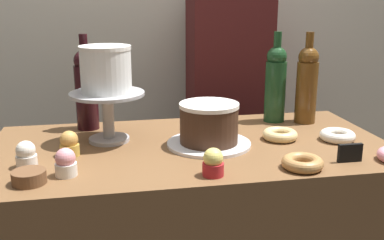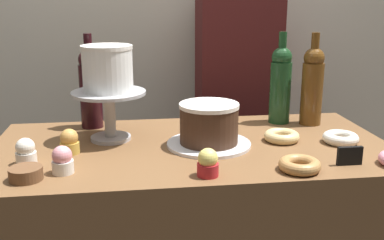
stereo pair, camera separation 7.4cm
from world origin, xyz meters
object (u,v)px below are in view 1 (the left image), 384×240
object	(u,v)px
white_layer_cake	(106,69)
price_sign_chalkboard	(350,153)
donut_maple	(302,163)
cupcake_lemon	(213,163)
wine_bottle_amber	(307,83)
cupcake_vanilla	(26,155)
cookie_stack	(29,177)
chocolate_round_cake	(209,123)
donut_glazed	(280,135)
cake_stand_pedestal	(108,108)
donut_sugar	(337,136)
barista_figure	(228,118)
wine_bottle_dark_red	(86,88)
cupcake_caramel	(69,144)
wine_bottle_green	(276,82)
cupcake_strawberry	(66,163)
coffee_cup_ceramic	(209,115)

from	to	relation	value
white_layer_cake	price_sign_chalkboard	xyz separation A→B (m)	(0.66, -0.32, -0.20)
donut_maple	cupcake_lemon	bearing A→B (deg)	-179.33
wine_bottle_amber	cupcake_vanilla	distance (m)	0.97
cookie_stack	donut_maple	bearing A→B (deg)	-2.62
chocolate_round_cake	donut_glazed	distance (m)	0.24
cupcake_vanilla	cupcake_lemon	size ratio (longest dim) A/B	1.00
cake_stand_pedestal	cupcake_lemon	xyz separation A→B (m)	(0.26, -0.34, -0.07)
cupcake_lemon	donut_sugar	distance (m)	0.50
cupcake_vanilla	barista_figure	size ratio (longest dim) A/B	0.05
wine_bottle_dark_red	barista_figure	size ratio (longest dim) A/B	0.20
cupcake_caramel	cookie_stack	bearing A→B (deg)	-114.27
cake_stand_pedestal	cupcake_lemon	distance (m)	0.43
donut_maple	price_sign_chalkboard	distance (m)	0.15
wine_bottle_amber	cake_stand_pedestal	bearing A→B (deg)	-172.50
cupcake_vanilla	donut_sugar	bearing A→B (deg)	3.68
cupcake_caramel	price_sign_chalkboard	world-z (taller)	cupcake_caramel
cupcake_lemon	price_sign_chalkboard	world-z (taller)	cupcake_lemon
wine_bottle_green	cookie_stack	world-z (taller)	wine_bottle_green
chocolate_round_cake	wine_bottle_green	world-z (taller)	wine_bottle_green
price_sign_chalkboard	wine_bottle_green	bearing A→B (deg)	97.12
chocolate_round_cake	donut_glazed	world-z (taller)	chocolate_round_cake
cupcake_lemon	price_sign_chalkboard	bearing A→B (deg)	3.79
cake_stand_pedestal	cupcake_vanilla	size ratio (longest dim) A/B	3.13
cookie_stack	donut_sugar	bearing A→B (deg)	10.87
cupcake_strawberry	donut_maple	world-z (taller)	cupcake_strawberry
white_layer_cake	price_sign_chalkboard	distance (m)	0.76
chocolate_round_cake	white_layer_cake	bearing A→B (deg)	161.40
barista_figure	coffee_cup_ceramic	bearing A→B (deg)	-112.67
cupcake_strawberry	donut_glazed	world-z (taller)	cupcake_strawberry
cupcake_vanilla	price_sign_chalkboard	distance (m)	0.89
wine_bottle_amber	cupcake_strawberry	size ratio (longest dim) A/B	4.38
cookie_stack	cupcake_lemon	bearing A→B (deg)	-4.39
wine_bottle_amber	cupcake_strawberry	xyz separation A→B (m)	(-0.82, -0.36, -0.11)
price_sign_chalkboard	cupcake_vanilla	bearing A→B (deg)	171.94
cupcake_caramel	barista_figure	distance (m)	0.98
donut_maple	donut_sugar	bearing A→B (deg)	44.54
donut_maple	cookie_stack	distance (m)	0.71
white_layer_cake	donut_sugar	size ratio (longest dim) A/B	1.41
cupcake_vanilla	cookie_stack	world-z (taller)	cupcake_vanilla
white_layer_cake	wine_bottle_amber	size ratio (longest dim) A/B	0.49
wine_bottle_dark_red	cupcake_strawberry	size ratio (longest dim) A/B	4.38
white_layer_cake	cupcake_strawberry	distance (m)	0.35
wine_bottle_amber	cupcake_lemon	xyz separation A→B (m)	(-0.45, -0.43, -0.11)
cupcake_vanilla	donut_sugar	size ratio (longest dim) A/B	0.66
chocolate_round_cake	wine_bottle_dark_red	xyz separation A→B (m)	(-0.37, 0.26, 0.07)
white_layer_cake	donut_sugar	xyz separation A→B (m)	(0.72, -0.13, -0.21)
wine_bottle_amber	cupcake_strawberry	bearing A→B (deg)	-155.98
cupcake_lemon	coffee_cup_ceramic	distance (m)	0.45
coffee_cup_ceramic	cookie_stack	bearing A→B (deg)	-143.51
chocolate_round_cake	price_sign_chalkboard	xyz separation A→B (m)	(0.35, -0.21, -0.05)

